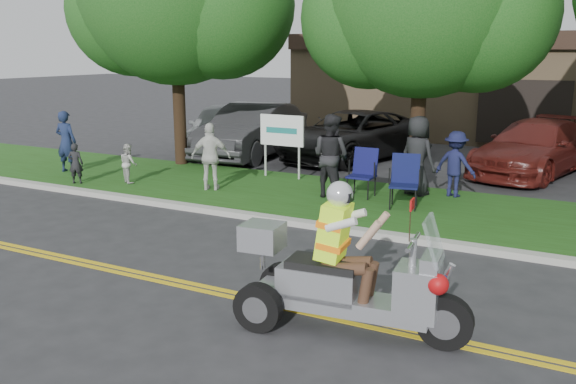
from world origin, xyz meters
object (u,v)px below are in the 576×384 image
at_px(parked_car_left, 252,131).
at_px(parked_car_right, 534,148).
at_px(lawn_chair_b, 364,169).
at_px(spectator_adult_right, 211,157).
at_px(spectator_adult_left, 66,141).
at_px(spectator_adult_mid, 331,156).
at_px(parked_car_mid, 352,135).
at_px(trike_scooter, 341,280).
at_px(parked_car_far_left, 223,128).
at_px(lawn_chair_a, 405,178).

xyz_separation_m(parked_car_left, parked_car_right, (8.36, 1.24, -0.11)).
distance_m(lawn_chair_b, spectator_adult_right, 3.63).
height_order(lawn_chair_b, spectator_adult_left, spectator_adult_left).
xyz_separation_m(spectator_adult_mid, parked_car_mid, (-1.60, 5.31, -0.29)).
height_order(trike_scooter, spectator_adult_mid, spectator_adult_mid).
relative_size(lawn_chair_b, parked_car_mid, 0.20).
distance_m(trike_scooter, parked_car_far_left, 13.67).
bearing_deg(spectator_adult_right, parked_car_left, -93.80).
distance_m(spectator_adult_right, parked_car_right, 9.00).
relative_size(spectator_adult_right, parked_car_left, 0.31).
height_order(spectator_adult_right, parked_car_mid, spectator_adult_right).
bearing_deg(lawn_chair_b, spectator_adult_left, -172.30).
bearing_deg(spectator_adult_mid, parked_car_left, -28.65).
xyz_separation_m(parked_car_left, parked_car_mid, (3.00, 1.08, -0.09)).
xyz_separation_m(lawn_chair_b, spectator_adult_right, (-3.45, -1.10, 0.18)).
xyz_separation_m(lawn_chair_a, spectator_adult_left, (-9.37, -0.57, 0.20)).
xyz_separation_m(spectator_adult_right, parked_car_mid, (1.22, 5.98, -0.14)).
relative_size(lawn_chair_a, parked_car_left, 0.22).
relative_size(lawn_chair_b, spectator_adult_left, 0.66).
xyz_separation_m(parked_car_far_left, parked_car_left, (1.32, -0.29, 0.02)).
height_order(trike_scooter, parked_car_mid, trike_scooter).
relative_size(parked_car_far_left, parked_car_right, 0.96).
bearing_deg(spectator_adult_left, parked_car_mid, -144.23).
xyz_separation_m(spectator_adult_right, parked_car_right, (6.58, 6.14, -0.17)).
bearing_deg(spectator_adult_left, spectator_adult_right, 170.86).
relative_size(lawn_chair_b, parked_car_left, 0.21).
relative_size(lawn_chair_a, parked_car_far_left, 0.23).
bearing_deg(parked_car_mid, parked_car_right, 18.38).
height_order(trike_scooter, parked_car_left, trike_scooter).
height_order(trike_scooter, spectator_adult_left, trike_scooter).
relative_size(lawn_chair_b, parked_car_far_left, 0.22).
bearing_deg(parked_car_mid, spectator_adult_right, -84.85).
relative_size(parked_car_far_left, parked_car_mid, 0.89).
relative_size(lawn_chair_a, lawn_chair_b, 1.03).
bearing_deg(parked_car_right, trike_scooter, -79.45).
height_order(spectator_adult_left, spectator_adult_mid, spectator_adult_mid).
distance_m(spectator_adult_left, parked_car_left, 5.74).
height_order(parked_car_left, parked_car_right, parked_car_left).
distance_m(trike_scooter, parked_car_mid, 12.15).
height_order(lawn_chair_b, parked_car_far_left, parked_car_far_left).
bearing_deg(spectator_adult_mid, trike_scooter, 128.73).
bearing_deg(lawn_chair_b, trike_scooter, -71.50).
height_order(parked_car_far_left, parked_car_right, parked_car_far_left).
bearing_deg(spectator_adult_left, lawn_chair_a, 174.36).
height_order(lawn_chair_a, parked_car_mid, parked_car_mid).
distance_m(spectator_adult_left, spectator_adult_mid, 7.63).
relative_size(spectator_adult_mid, parked_car_far_left, 0.39).
distance_m(lawn_chair_a, parked_car_left, 7.70).
relative_size(spectator_adult_left, parked_car_mid, 0.31).
height_order(lawn_chair_a, parked_car_far_left, parked_car_far_left).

